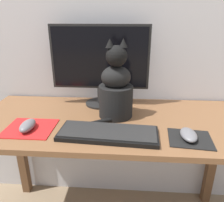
{
  "coord_description": "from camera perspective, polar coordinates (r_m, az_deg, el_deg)",
  "views": [
    {
      "loc": [
        0.07,
        -0.95,
        1.18
      ],
      "look_at": [
        0.01,
        -0.06,
        0.83
      ],
      "focal_mm": 35.0,
      "sensor_mm": 36.0,
      "label": 1
    }
  ],
  "objects": [
    {
      "name": "computer_mouse_left",
      "position": [
        1.02,
        -21.16,
        -5.99
      ],
      "size": [
        0.06,
        0.11,
        0.04
      ],
      "color": "slate",
      "rests_on": "mousepad_left"
    },
    {
      "name": "computer_mouse_right",
      "position": [
        0.94,
        19.37,
        -8.3
      ],
      "size": [
        0.06,
        0.11,
        0.03
      ],
      "color": "slate",
      "rests_on": "mousepad_right"
    },
    {
      "name": "mousepad_left",
      "position": [
        1.04,
        -20.63,
        -6.65
      ],
      "size": [
        0.21,
        0.19,
        0.0
      ],
      "rotation": [
        0.0,
        0.0,
        -0.0
      ],
      "color": "red",
      "rests_on": "desk"
    },
    {
      "name": "desk",
      "position": [
        1.11,
        -0.27,
        -9.72
      ],
      "size": [
        1.34,
        0.57,
        0.72
      ],
      "color": "brown",
      "rests_on": "ground_plane"
    },
    {
      "name": "monitor",
      "position": [
        1.17,
        -3.16,
        10.15
      ],
      "size": [
        0.52,
        0.17,
        0.43
      ],
      "color": "black",
      "rests_on": "desk"
    },
    {
      "name": "keyboard",
      "position": [
        0.92,
        -1.17,
        -8.35
      ],
      "size": [
        0.42,
        0.18,
        0.02
      ],
      "rotation": [
        0.0,
        0.0,
        -0.07
      ],
      "color": "black",
      "rests_on": "desk"
    },
    {
      "name": "cat",
      "position": [
        1.04,
        1.0,
        3.08
      ],
      "size": [
        0.22,
        0.24,
        0.38
      ],
      "rotation": [
        0.0,
        0.0,
        0.19
      ],
      "color": "black",
      "rests_on": "desk"
    },
    {
      "name": "mousepad_right",
      "position": [
        0.95,
        19.71,
        -9.25
      ],
      "size": [
        0.18,
        0.17,
        0.0
      ],
      "rotation": [
        0.0,
        0.0,
        -0.1
      ],
      "color": "black",
      "rests_on": "desk"
    },
    {
      "name": "wall_back",
      "position": [
        1.27,
        0.86,
        24.37
      ],
      "size": [
        7.0,
        0.04,
        2.5
      ],
      "color": "silver",
      "rests_on": "ground_plane"
    }
  ]
}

